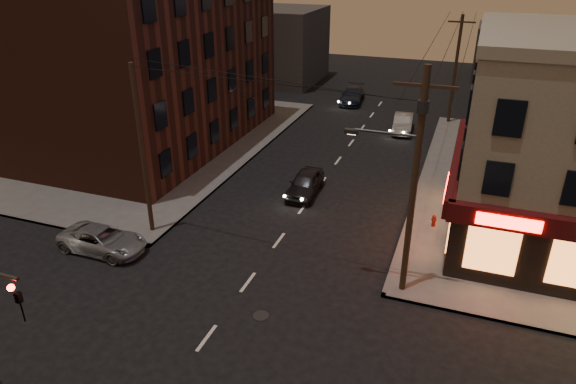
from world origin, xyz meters
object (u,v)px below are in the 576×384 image
at_px(suv_cross, 102,240).
at_px(fire_hydrant, 434,220).
at_px(sedan_near, 305,183).
at_px(sedan_mid, 403,123).
at_px(sedan_far, 352,95).

height_order(suv_cross, fire_hydrant, suv_cross).
relative_size(sedan_near, fire_hydrant, 6.06).
height_order(suv_cross, sedan_mid, sedan_mid).
distance_m(suv_cross, sedan_near, 12.47).
bearing_deg(fire_hydrant, sedan_near, 167.41).
distance_m(sedan_near, sedan_mid, 14.87).
height_order(sedan_mid, fire_hydrant, sedan_mid).
bearing_deg(sedan_far, suv_cross, -104.78).
bearing_deg(sedan_far, fire_hydrant, -71.50).
bearing_deg(sedan_near, sedan_mid, 72.52).
relative_size(sedan_near, sedan_mid, 0.97).
bearing_deg(sedan_far, sedan_near, -89.29).
bearing_deg(sedan_far, sedan_mid, -54.92).
xyz_separation_m(sedan_near, sedan_far, (-2.25, 21.56, 0.01)).
xyz_separation_m(sedan_far, fire_hydrant, (10.28, -23.36, -0.20)).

